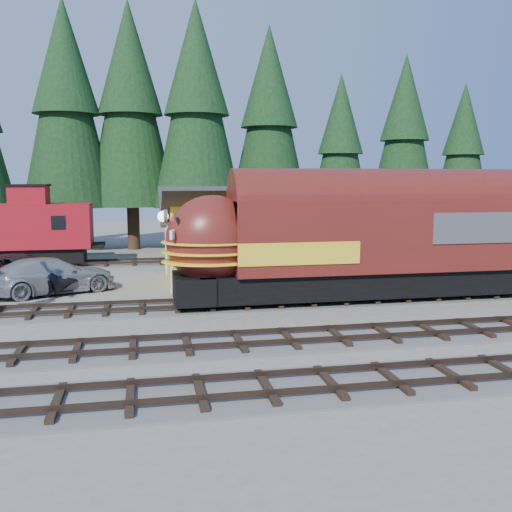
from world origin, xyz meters
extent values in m
plane|color=#6B665B|center=(0.00, 0.00, 0.00)|extent=(120.00, 120.00, 0.00)
cube|color=#4C4947|center=(10.00, 4.00, 0.04)|extent=(68.00, 3.20, 0.08)
cube|color=#38281E|center=(10.00, 3.28, 0.25)|extent=(68.00, 0.08, 0.16)
cube|color=#38281E|center=(10.00, 4.72, 0.25)|extent=(68.00, 0.08, 0.16)
cube|color=#4C4947|center=(-10.00, 18.00, 0.04)|extent=(32.00, 3.20, 0.08)
cube|color=#38281E|center=(-10.00, 17.28, 0.25)|extent=(32.00, 0.08, 0.16)
cube|color=#38281E|center=(-10.00, 18.72, 0.25)|extent=(32.00, 0.08, 0.16)
cube|color=gold|center=(0.00, 10.50, 1.70)|extent=(12.00, 6.00, 3.40)
cube|color=yellow|center=(0.00, 10.50, 4.12)|extent=(11.88, 3.30, 1.44)
cube|color=white|center=(-6.04, 9.50, 2.20)|extent=(0.06, 2.40, 0.60)
cone|color=black|center=(-12.95, 26.40, 11.59)|extent=(7.07, 7.07, 16.11)
cone|color=black|center=(-8.10, 26.78, 11.69)|extent=(7.13, 7.13, 16.25)
cone|color=black|center=(-3.00, 24.55, 11.51)|extent=(7.03, 7.03, 16.00)
cone|color=black|center=(3.18, 26.34, 10.79)|extent=(6.59, 6.59, 15.00)
cone|color=black|center=(8.84, 24.62, 8.43)|extent=(5.14, 5.14, 11.72)
cone|color=black|center=(16.04, 27.85, 9.93)|extent=(6.06, 6.06, 13.80)
cone|color=black|center=(22.29, 28.44, 8.63)|extent=(5.26, 5.26, 11.99)
cube|color=black|center=(2.65, 4.00, 0.92)|extent=(15.37, 2.75, 1.19)
cube|color=#5C1A15|center=(3.51, 4.00, 3.13)|extent=(14.02, 3.24, 3.24)
ellipsoid|color=#5C1A15|center=(-4.36, 4.00, 3.03)|extent=(4.10, 3.17, 3.99)
cube|color=#38383A|center=(7.50, 4.00, 3.51)|extent=(4.31, 3.30, 1.40)
sphere|color=white|center=(-6.50, 4.00, 4.10)|extent=(0.47, 0.47, 0.47)
cube|color=black|center=(-15.42, 18.00, 0.81)|extent=(8.58, 2.21, 0.95)
cube|color=maroon|center=(-15.42, 18.00, 2.71)|extent=(9.53, 2.76, 2.86)
cube|color=maroon|center=(-14.47, 18.00, 4.71)|extent=(2.29, 2.10, 1.14)
imported|color=black|center=(-13.61, 9.61, 0.95)|extent=(7.47, 5.07, 1.90)
imported|color=#96999D|center=(-11.90, 8.72, 0.91)|extent=(6.75, 4.97, 1.82)
camera|label=1|loc=(-7.37, -20.90, 5.68)|focal=40.00mm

